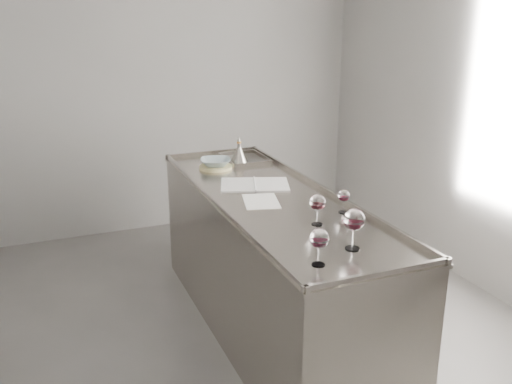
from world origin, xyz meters
name	(u,v)px	position (x,y,z in m)	size (l,w,h in m)	color
room_shell	(207,142)	(0.00, 0.00, 1.40)	(4.54, 5.04, 2.84)	#575451
counter	(271,266)	(0.50, 0.30, 0.47)	(0.77, 2.42, 0.97)	gray
wine_glass_left	(319,239)	(0.31, -0.67, 1.07)	(0.09, 0.09, 0.18)	white
wine_glass_middle	(354,221)	(0.55, -0.58, 1.09)	(0.11, 0.11, 0.21)	white
wine_glass_right	(318,203)	(0.55, -0.22, 1.06)	(0.09, 0.09, 0.17)	white
wine_glass_small	(344,196)	(0.77, -0.10, 1.04)	(0.07, 0.07, 0.14)	white
notebook	(255,185)	(0.50, 0.57, 0.95)	(0.53, 0.44, 0.02)	white
loose_paper_top	(261,201)	(0.41, 0.26, 0.94)	(0.21, 0.30, 0.00)	white
trivet	(216,167)	(0.39, 1.08, 0.95)	(0.24, 0.24, 0.02)	#D2C688
ceramic_bowl	(216,162)	(0.39, 1.08, 0.99)	(0.22, 0.22, 0.05)	#8C9EA3
wine_funnel	(239,155)	(0.61, 1.17, 1.00)	(0.14, 0.14, 0.21)	gray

